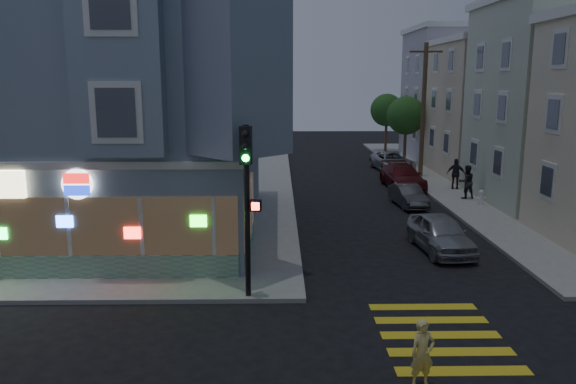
{
  "coord_description": "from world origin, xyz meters",
  "views": [
    {
      "loc": [
        2.16,
        -14.19,
        6.76
      ],
      "look_at": [
        2.51,
        6.1,
        2.67
      ],
      "focal_mm": 35.0,
      "sensor_mm": 36.0,
      "label": 1
    }
  ],
  "objects_px": {
    "street_tree_near": "(406,116)",
    "parked_car_c": "(402,176)",
    "parked_car_d": "(392,161)",
    "running_child": "(422,353)",
    "parked_car_b": "(408,196)",
    "utility_pole": "(423,109)",
    "fire_hydrant": "(481,197)",
    "traffic_signal": "(247,183)",
    "pedestrian_b": "(456,174)",
    "parked_car_a": "(440,233)",
    "street_tree_far": "(387,110)",
    "pedestrian_a": "(467,182)"
  },
  "relations": [
    {
      "from": "pedestrian_b",
      "to": "parked_car_d",
      "type": "height_order",
      "value": "pedestrian_b"
    },
    {
      "from": "parked_car_a",
      "to": "parked_car_b",
      "type": "bearing_deg",
      "value": 81.34
    },
    {
      "from": "pedestrian_a",
      "to": "parked_car_a",
      "type": "xyz_separation_m",
      "value": [
        -4.12,
        -9.35,
        -0.36
      ]
    },
    {
      "from": "utility_pole",
      "to": "fire_hydrant",
      "type": "height_order",
      "value": "utility_pole"
    },
    {
      "from": "parked_car_c",
      "to": "parked_car_d",
      "type": "relative_size",
      "value": 1.0
    },
    {
      "from": "pedestrian_b",
      "to": "fire_hydrant",
      "type": "xyz_separation_m",
      "value": [
        -0.0,
        -4.42,
        -0.5
      ]
    },
    {
      "from": "parked_car_b",
      "to": "utility_pole",
      "type": "bearing_deg",
      "value": 66.29
    },
    {
      "from": "running_child",
      "to": "pedestrian_a",
      "type": "bearing_deg",
      "value": 55.63
    },
    {
      "from": "parked_car_b",
      "to": "parked_car_c",
      "type": "bearing_deg",
      "value": 75.45
    },
    {
      "from": "traffic_signal",
      "to": "parked_car_b",
      "type": "bearing_deg",
      "value": 66.12
    },
    {
      "from": "pedestrian_b",
      "to": "parked_car_a",
      "type": "height_order",
      "value": "pedestrian_b"
    },
    {
      "from": "parked_car_d",
      "to": "traffic_signal",
      "type": "bearing_deg",
      "value": -116.86
    },
    {
      "from": "utility_pole",
      "to": "parked_car_d",
      "type": "bearing_deg",
      "value": 111.52
    },
    {
      "from": "street_tree_near",
      "to": "parked_car_d",
      "type": "bearing_deg",
      "value": -119.03
    },
    {
      "from": "street_tree_far",
      "to": "parked_car_a",
      "type": "xyz_separation_m",
      "value": [
        -3.6,
        -30.76,
        -3.2
      ]
    },
    {
      "from": "street_tree_near",
      "to": "parked_car_d",
      "type": "xyz_separation_m",
      "value": [
        -1.5,
        -2.7,
        -3.22
      ]
    },
    {
      "from": "parked_car_a",
      "to": "running_child",
      "type": "bearing_deg",
      "value": -112.72
    },
    {
      "from": "parked_car_c",
      "to": "parked_car_d",
      "type": "xyz_separation_m",
      "value": [
        0.73,
        6.81,
        -0.03
      ]
    },
    {
      "from": "parked_car_d",
      "to": "parked_car_a",
      "type": "bearing_deg",
      "value": -102.19
    },
    {
      "from": "parked_car_a",
      "to": "parked_car_d",
      "type": "relative_size",
      "value": 0.84
    },
    {
      "from": "street_tree_near",
      "to": "pedestrian_b",
      "type": "distance_m",
      "value": 11.02
    },
    {
      "from": "utility_pole",
      "to": "parked_car_d",
      "type": "distance_m",
      "value": 5.41
    },
    {
      "from": "street_tree_far",
      "to": "parked_car_b",
      "type": "relative_size",
      "value": 1.49
    },
    {
      "from": "street_tree_near",
      "to": "parked_car_d",
      "type": "height_order",
      "value": "street_tree_near"
    },
    {
      "from": "utility_pole",
      "to": "parked_car_b",
      "type": "height_order",
      "value": "utility_pole"
    },
    {
      "from": "street_tree_near",
      "to": "parked_car_c",
      "type": "relative_size",
      "value": 1.04
    },
    {
      "from": "street_tree_near",
      "to": "parked_car_a",
      "type": "distance_m",
      "value": 23.26
    },
    {
      "from": "street_tree_near",
      "to": "fire_hydrant",
      "type": "relative_size",
      "value": 6.52
    },
    {
      "from": "street_tree_far",
      "to": "pedestrian_b",
      "type": "height_order",
      "value": "street_tree_far"
    },
    {
      "from": "street_tree_far",
      "to": "pedestrian_b",
      "type": "distance_m",
      "value": 18.85
    },
    {
      "from": "utility_pole",
      "to": "street_tree_far",
      "type": "bearing_deg",
      "value": 89.18
    },
    {
      "from": "running_child",
      "to": "parked_car_b",
      "type": "distance_m",
      "value": 18.45
    },
    {
      "from": "utility_pole",
      "to": "traffic_signal",
      "type": "xyz_separation_m",
      "value": [
        -10.77,
        -21.83,
        -1.06
      ]
    },
    {
      "from": "parked_car_b",
      "to": "parked_car_d",
      "type": "xyz_separation_m",
      "value": [
        1.54,
        12.01,
        0.12
      ]
    },
    {
      "from": "parked_car_b",
      "to": "parked_car_a",
      "type": "bearing_deg",
      "value": -99.62
    },
    {
      "from": "parked_car_a",
      "to": "street_tree_near",
      "type": "bearing_deg",
      "value": 76.31
    },
    {
      "from": "street_tree_near",
      "to": "parked_car_a",
      "type": "height_order",
      "value": "street_tree_near"
    },
    {
      "from": "pedestrian_a",
      "to": "street_tree_far",
      "type": "bearing_deg",
      "value": -94.99
    },
    {
      "from": "parked_car_c",
      "to": "fire_hydrant",
      "type": "relative_size",
      "value": 6.25
    },
    {
      "from": "street_tree_near",
      "to": "utility_pole",
      "type": "bearing_deg",
      "value": -91.91
    },
    {
      "from": "traffic_signal",
      "to": "pedestrian_b",
      "type": "bearing_deg",
      "value": 62.92
    },
    {
      "from": "utility_pole",
      "to": "traffic_signal",
      "type": "distance_m",
      "value": 24.37
    },
    {
      "from": "pedestrian_a",
      "to": "fire_hydrant",
      "type": "xyz_separation_m",
      "value": [
        0.28,
        -1.63,
        -0.51
      ]
    },
    {
      "from": "street_tree_near",
      "to": "parked_car_b",
      "type": "distance_m",
      "value": 15.4
    },
    {
      "from": "parked_car_c",
      "to": "running_child",
      "type": "bearing_deg",
      "value": -104.26
    },
    {
      "from": "parked_car_b",
      "to": "traffic_signal",
      "type": "xyz_separation_m",
      "value": [
        -7.93,
        -13.12,
        3.15
      ]
    },
    {
      "from": "street_tree_near",
      "to": "running_child",
      "type": "height_order",
      "value": "street_tree_near"
    },
    {
      "from": "running_child",
      "to": "fire_hydrant",
      "type": "height_order",
      "value": "running_child"
    },
    {
      "from": "street_tree_near",
      "to": "parked_car_b",
      "type": "xyz_separation_m",
      "value": [
        -3.04,
        -14.72,
        -3.35
      ]
    },
    {
      "from": "pedestrian_a",
      "to": "parked_car_b",
      "type": "xyz_separation_m",
      "value": [
        -3.57,
        -1.32,
        -0.51
      ]
    }
  ]
}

